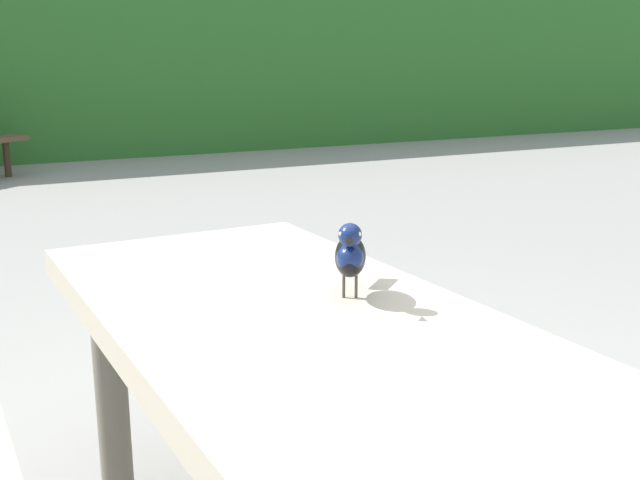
# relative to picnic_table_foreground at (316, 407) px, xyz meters

# --- Properties ---
(picnic_table_foreground) EXTENTS (1.74, 1.83, 0.74)m
(picnic_table_foreground) POSITION_rel_picnic_table_foreground_xyz_m (0.00, 0.00, 0.00)
(picnic_table_foreground) COLOR #B2A893
(picnic_table_foreground) RESTS_ON ground
(bird_grackle) EXTENTS (0.17, 0.26, 0.18)m
(bird_grackle) POSITION_rel_picnic_table_foreground_xyz_m (0.15, 0.12, 0.29)
(bird_grackle) COLOR black
(bird_grackle) RESTS_ON picnic_table_foreground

